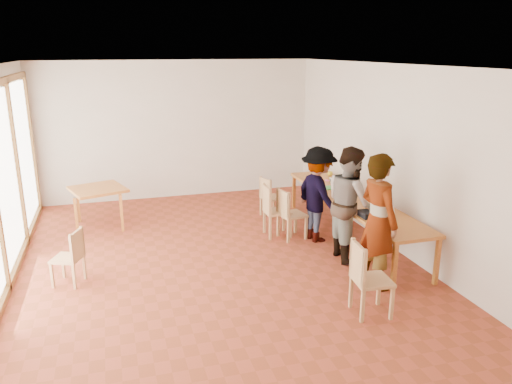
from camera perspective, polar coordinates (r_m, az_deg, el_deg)
ground at (r=7.79m, az=-4.47°, el=-8.44°), size 8.00×8.00×0.00m
wall_back at (r=11.17m, az=-9.00°, el=7.00°), size 6.00×0.10×3.00m
wall_front at (r=3.70m, az=8.46°, el=-11.93°), size 6.00×0.10×3.00m
wall_right at (r=8.41m, az=15.73°, el=3.64°), size 0.10×8.00×3.00m
ceiling at (r=7.09m, az=-5.02°, el=14.36°), size 6.00×8.00×0.04m
communal_table at (r=8.75m, az=10.98°, el=-0.98°), size 0.80×4.00×0.75m
side_table at (r=9.67m, az=-17.62°, el=-0.02°), size 0.90×0.90×0.75m
chair_near at (r=6.36m, az=12.35°, el=-8.86°), size 0.49×0.49×0.51m
chair_mid at (r=8.66m, az=3.64°, el=-1.94°), size 0.49×0.49×0.48m
chair_far at (r=8.78m, az=1.84°, el=-1.54°), size 0.44×0.44×0.49m
chair_empty at (r=9.82m, az=1.47°, el=-0.11°), size 0.47×0.47×0.43m
chair_spare at (r=7.48m, az=-20.27°, el=-6.39°), size 0.49×0.49×0.43m
person_near at (r=7.03m, az=13.80°, el=-3.26°), size 0.55×0.75×1.90m
person_mid at (r=7.94m, az=10.70°, el=-1.26°), size 0.74×0.92×1.80m
person_far at (r=8.59m, az=7.12°, el=-0.27°), size 0.80×1.16×1.65m
laptop_near at (r=7.83m, az=14.69°, el=-2.46°), size 0.24×0.27×0.21m
laptop_mid at (r=8.79m, az=10.49°, el=-0.21°), size 0.23×0.25×0.19m
laptop_far at (r=9.27m, az=8.54°, el=0.73°), size 0.20×0.23×0.18m
yellow_mug at (r=10.18m, az=8.44°, el=2.08°), size 0.14×0.14×0.09m
green_bottle at (r=10.36m, az=6.58°, el=2.94°), size 0.07×0.07×0.28m
clear_glass at (r=8.83m, az=12.44°, el=-0.28°), size 0.07×0.07×0.09m
condiment_cup at (r=9.10m, az=11.98°, el=0.14°), size 0.08×0.08×0.06m
pink_phone at (r=9.80m, az=8.14°, el=1.33°), size 0.05×0.10×0.01m
black_pouch at (r=7.79m, az=12.45°, el=-2.50°), size 0.16×0.26×0.09m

